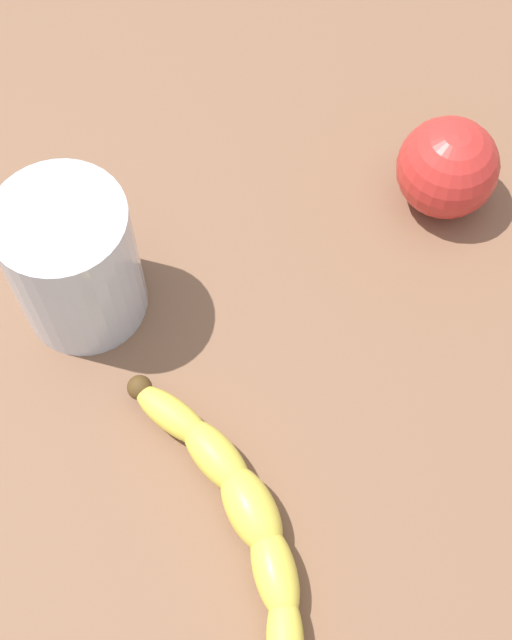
# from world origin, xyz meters

# --- Properties ---
(wooden_tabletop) EXTENTS (1.20, 1.20, 0.03)m
(wooden_tabletop) POSITION_xyz_m (0.00, 0.00, 0.01)
(wooden_tabletop) COLOR brown
(wooden_tabletop) RESTS_ON ground
(banana) EXTENTS (0.08, 0.23, 0.03)m
(banana) POSITION_xyz_m (0.04, 0.11, 0.05)
(banana) COLOR yellow
(banana) RESTS_ON wooden_tabletop
(smoothie_glass) EXTENTS (0.09, 0.09, 0.11)m
(smoothie_glass) POSITION_xyz_m (0.10, -0.09, 0.09)
(smoothie_glass) COLOR silver
(smoothie_glass) RESTS_ON wooden_tabletop
(apple_fruit) EXTENTS (0.08, 0.08, 0.08)m
(apple_fruit) POSITION_xyz_m (-0.19, -0.09, 0.07)
(apple_fruit) COLOR red
(apple_fruit) RESTS_ON wooden_tabletop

